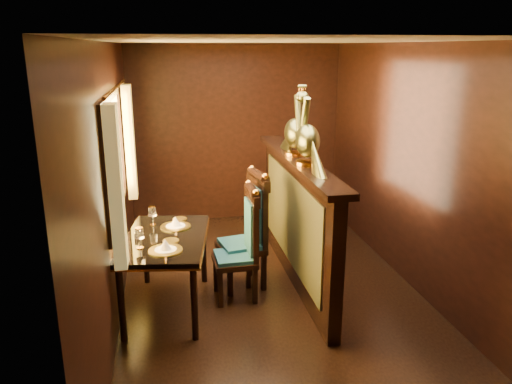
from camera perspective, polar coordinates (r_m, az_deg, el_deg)
ground at (r=5.25m, az=1.84°, el=-11.61°), size 5.00×5.00×0.00m
room_shell at (r=4.72m, az=0.95°, el=5.63°), size 3.04×5.04×2.52m
partition at (r=5.30m, az=4.61°, el=-2.94°), size 0.26×2.70×1.36m
dining_table at (r=4.79m, az=-10.34°, el=-5.86°), size 0.94×1.35×0.94m
chair_left at (r=4.96m, az=-1.25°, el=-5.48°), size 0.43×0.47×1.18m
chair_right at (r=5.20m, az=-0.54°, el=-3.92°), size 0.53×0.55×1.26m
peacock_left at (r=4.75m, az=5.95°, el=7.48°), size 0.24×0.63×0.75m
peacock_right at (r=5.18m, az=4.55°, el=8.20°), size 0.23×0.62×0.74m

